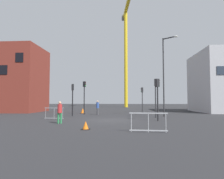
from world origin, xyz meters
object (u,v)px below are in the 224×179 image
Objects in this scene: traffic_light_corner at (84,92)px; pedestrian_walking at (98,107)px; traffic_light_verge at (158,92)px; traffic_cone_striped at (83,111)px; streetlamp_tall at (165,71)px; traffic_light_median at (73,94)px; traffic_light_crosswalk at (155,92)px; construction_crane at (126,45)px; pedestrian_waiting at (60,111)px; traffic_cone_by_barrier at (86,126)px; traffic_light_far at (142,96)px.

traffic_light_corner is 2.66m from pedestrian_walking.
traffic_light_verge reaches higher than traffic_cone_striped.
streetlamp_tall is at bearing -16.71° from traffic_light_corner.
traffic_light_median is 5.18× the size of traffic_cone_striped.
traffic_light_crosswalk reaches higher than traffic_light_median.
construction_crane is 7.21× the size of traffic_light_median.
traffic_light_corner is 9.77m from pedestrian_waiting.
traffic_light_corner is at bearing 156.07° from pedestrian_walking.
construction_crane is 15.45× the size of pedestrian_waiting.
traffic_light_verge is (-1.53, -4.32, -2.52)m from streetlamp_tall.
traffic_light_median is (-10.26, 0.15, -2.54)m from streetlamp_tall.
traffic_light_crosswalk reaches higher than pedestrian_walking.
pedestrian_walking is 1.03× the size of pedestrian_waiting.
streetlamp_tall reaches higher than traffic_cone_by_barrier.
traffic_cone_by_barrier is at bearing -70.23° from traffic_light_median.
traffic_light_crosswalk is at bearing -85.69° from traffic_light_far.
traffic_cone_by_barrier is at bearing -77.52° from traffic_light_corner.
traffic_light_verge is 8.97m from pedestrian_walking.
traffic_light_far is at bearing 37.59° from traffic_light_median.
streetlamp_tall is 2.08× the size of traffic_light_corner.
traffic_cone_striped is (-8.57, 9.08, -2.13)m from traffic_light_verge.
traffic_light_verge is at bearing 45.84° from traffic_cone_by_barrier.
traffic_light_corner is at bearing 102.48° from traffic_cone_by_barrier.
traffic_light_median is 7.09× the size of traffic_cone_by_barrier.
traffic_cone_by_barrier is (2.61, -2.92, -0.74)m from pedestrian_waiting.
traffic_light_crosswalk is 5.64× the size of traffic_cone_striped.
pedestrian_walking is at bearing 79.35° from pedestrian_waiting.
construction_crane reaches higher than traffic_light_median.
traffic_light_verge is 10.89m from traffic_light_far.
traffic_light_crosswalk is 8.20m from traffic_light_far.
traffic_cone_by_barrier is (3.53, -9.82, -2.21)m from traffic_light_median.
traffic_cone_striped is (-3.37, 14.43, 0.09)m from traffic_cone_by_barrier.
traffic_light_far is (2.21, -22.34, -13.82)m from construction_crane.
streetlamp_tall reaches higher than traffic_cone_striped.
streetlamp_tall is at bearing -73.71° from traffic_light_far.
traffic_light_far is 15.31m from pedestrian_waiting.
pedestrian_walking reaches higher than pedestrian_waiting.
traffic_light_verge reaches higher than pedestrian_walking.
traffic_cone_by_barrier is at bearing -85.33° from pedestrian_walking.
traffic_light_crosswalk reaches higher than traffic_light_verge.
traffic_light_corner is at bearing 163.29° from streetlamp_tall.
traffic_light_crosswalk reaches higher than traffic_cone_striped.
pedestrian_waiting is (0.92, -6.89, -1.46)m from traffic_light_median.
streetlamp_tall is at bearing -25.21° from traffic_cone_striped.
traffic_light_corner is at bearing -153.91° from traffic_light_far.
traffic_light_crosswalk is 9.68m from pedestrian_waiting.
traffic_light_median is 10.66m from traffic_cone_by_barrier.
construction_crane is 29.54m from traffic_cone_striped.
pedestrian_walking is at bearing -141.93° from traffic_light_far.
streetlamp_tall reaches higher than traffic_light_median.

